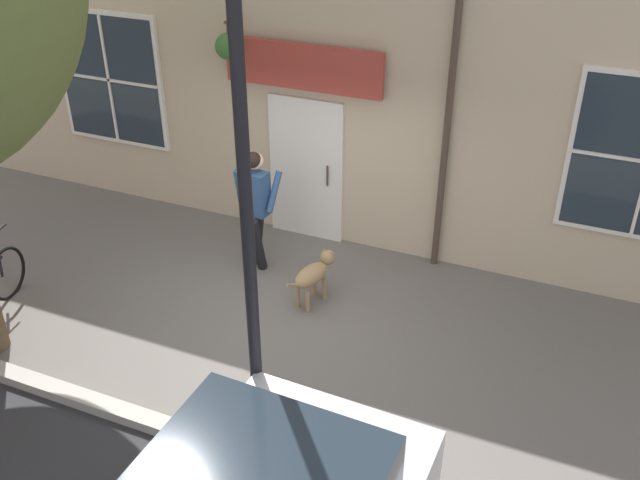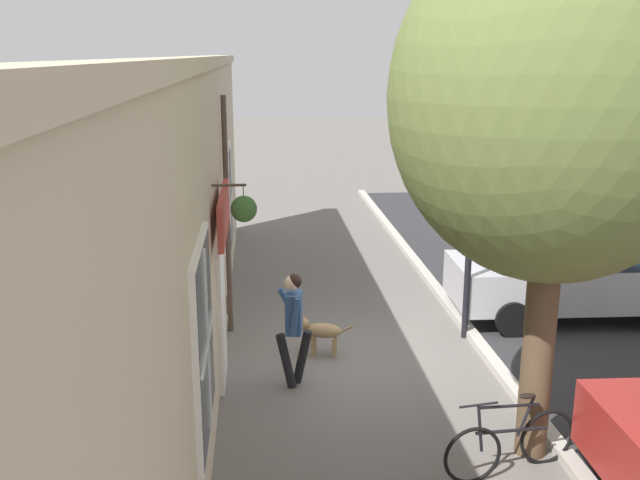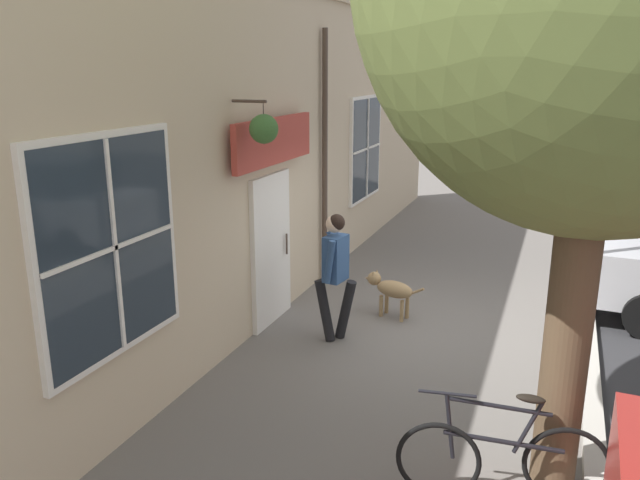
{
  "view_description": "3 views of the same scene",
  "coord_description": "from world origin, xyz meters",
  "px_view_note": "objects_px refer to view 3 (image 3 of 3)",
  "views": [
    {
      "loc": [
        6.16,
        3.35,
        5.37
      ],
      "look_at": [
        -0.45,
        0.57,
        1.06
      ],
      "focal_mm": 40.0,
      "sensor_mm": 36.0,
      "label": 1
    },
    {
      "loc": [
        -1.6,
        -10.21,
        4.71
      ],
      "look_at": [
        -0.54,
        1.72,
        1.57
      ],
      "focal_mm": 40.0,
      "sensor_mm": 36.0,
      "label": 2
    },
    {
      "loc": [
        1.47,
        -7.79,
        3.48
      ],
      "look_at": [
        -1.13,
        -1.15,
        1.5
      ],
      "focal_mm": 35.0,
      "sensor_mm": 36.0,
      "label": 3
    }
  ],
  "objects_px": {
    "pedestrian_walking": "(335,265)",
    "street_lamp": "(605,93)",
    "dog_on_leash": "(391,289)",
    "leaning_bicycle": "(502,458)"
  },
  "relations": [
    {
      "from": "pedestrian_walking",
      "to": "dog_on_leash",
      "type": "xyz_separation_m",
      "value": [
        0.47,
        1.03,
        -0.6
      ]
    },
    {
      "from": "leaning_bicycle",
      "to": "street_lamp",
      "type": "bearing_deg",
      "value": 80.97
    },
    {
      "from": "pedestrian_walking",
      "to": "leaning_bicycle",
      "type": "distance_m",
      "value": 3.48
    },
    {
      "from": "pedestrian_walking",
      "to": "leaning_bicycle",
      "type": "bearing_deg",
      "value": -46.28
    },
    {
      "from": "dog_on_leash",
      "to": "street_lamp",
      "type": "distance_m",
      "value": 3.77
    },
    {
      "from": "pedestrian_walking",
      "to": "street_lamp",
      "type": "distance_m",
      "value": 4.0
    },
    {
      "from": "dog_on_leash",
      "to": "leaning_bicycle",
      "type": "height_order",
      "value": "leaning_bicycle"
    },
    {
      "from": "dog_on_leash",
      "to": "pedestrian_walking",
      "type": "bearing_deg",
      "value": -114.7
    },
    {
      "from": "pedestrian_walking",
      "to": "dog_on_leash",
      "type": "bearing_deg",
      "value": 65.3
    },
    {
      "from": "pedestrian_walking",
      "to": "street_lamp",
      "type": "bearing_deg",
      "value": 27.28
    }
  ]
}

